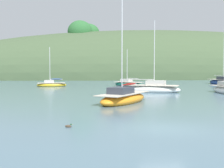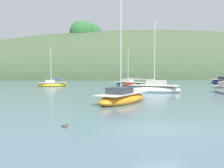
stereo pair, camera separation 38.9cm
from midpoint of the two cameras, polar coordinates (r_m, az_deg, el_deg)
ground_plane at (r=16.28m, az=9.42°, el=-8.33°), size 400.00×400.00×0.00m
far_shoreline_hill at (r=91.03m, az=10.97°, el=1.26°), size 150.00×36.00×29.84m
sailboat_navy_dinghy at (r=27.09m, az=1.79°, el=-2.67°), size 6.38×7.33×10.71m
sailboat_cream_ketch at (r=51.00m, az=2.88°, el=0.04°), size 5.13×5.25×6.37m
sailboat_yellow_far at (r=58.19m, az=20.07°, el=0.35°), size 2.99×7.52×10.94m
sailboat_teal_outer at (r=50.45m, az=-11.69°, el=-0.07°), size 4.89×1.76×6.65m
sailboat_grey_yawl at (r=38.81m, az=7.27°, el=-0.87°), size 7.81×5.60×9.37m
mooring_buoy_outer at (r=36.13m, az=-0.43°, el=-1.66°), size 0.44×0.44×0.54m
duck_straggler at (r=16.54m, az=-8.95°, el=-7.95°), size 0.42×0.26×0.24m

